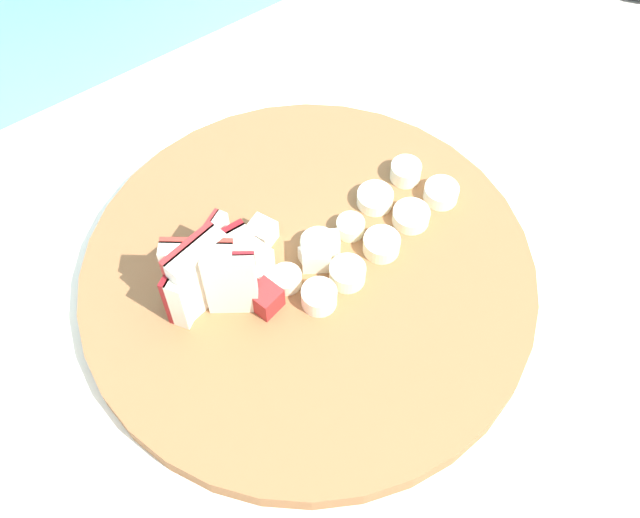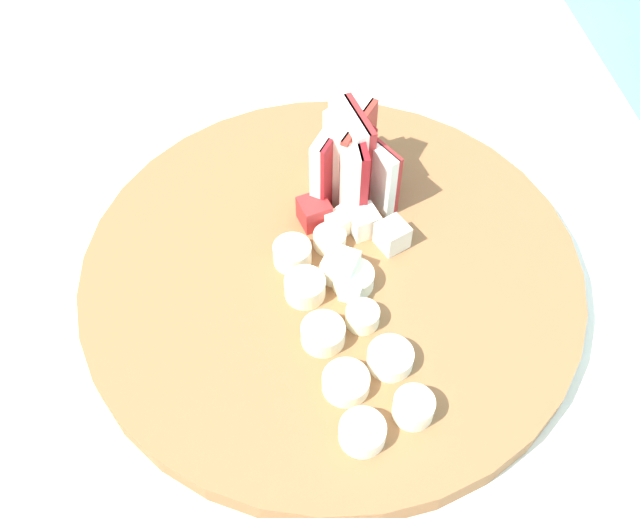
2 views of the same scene
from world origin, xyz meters
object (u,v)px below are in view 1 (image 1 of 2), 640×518
at_px(apple_dice_pile, 284,261).
at_px(banana_slice_rows, 367,234).
at_px(cutting_board, 308,279).
at_px(apple_wedge_fan, 207,272).

height_order(apple_dice_pile, banana_slice_rows, apple_dice_pile).
xyz_separation_m(cutting_board, apple_wedge_fan, (-0.07, 0.03, 0.04)).
height_order(apple_wedge_fan, apple_dice_pile, apple_wedge_fan).
relative_size(apple_wedge_fan, banana_slice_rows, 0.42).
xyz_separation_m(apple_wedge_fan, banana_slice_rows, (0.13, -0.03, -0.02)).
relative_size(apple_wedge_fan, apple_dice_pile, 0.80).
relative_size(apple_dice_pile, banana_slice_rows, 0.53).
height_order(cutting_board, apple_wedge_fan, apple_wedge_fan).
height_order(cutting_board, apple_dice_pile, apple_dice_pile).
height_order(cutting_board, banana_slice_rows, banana_slice_rows).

